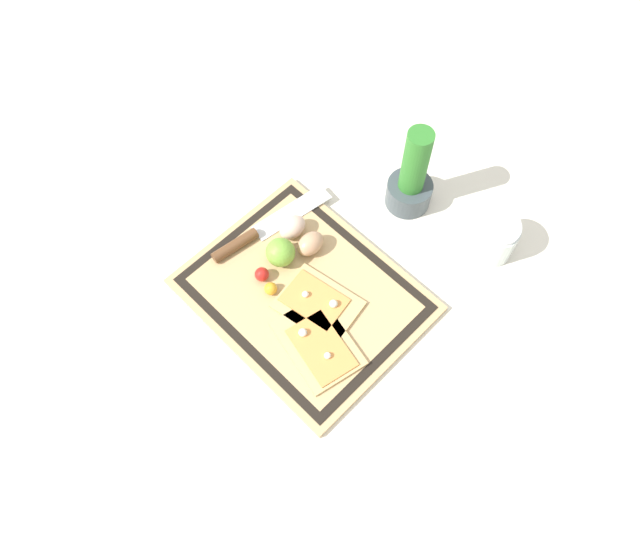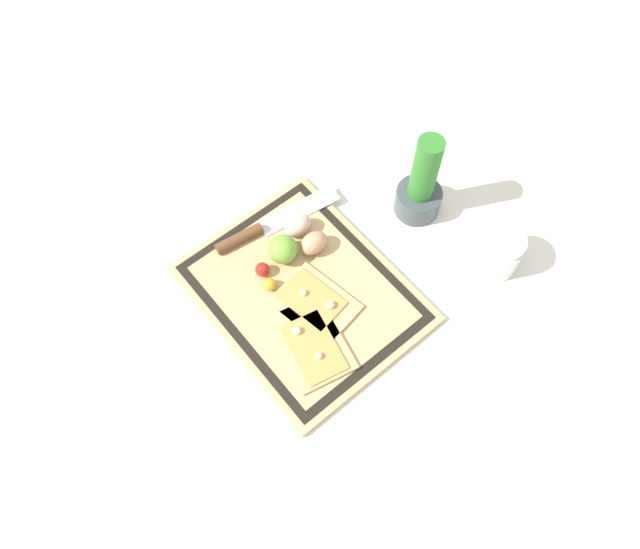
{
  "view_description": "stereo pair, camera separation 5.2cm",
  "coord_description": "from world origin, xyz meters",
  "px_view_note": "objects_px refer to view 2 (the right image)",
  "views": [
    {
      "loc": [
        0.39,
        -0.35,
        1.09
      ],
      "look_at": [
        0.0,
        0.04,
        0.03
      ],
      "focal_mm": 35.0,
      "sensor_mm": 36.0,
      "label": 1
    },
    {
      "loc": [
        0.42,
        -0.31,
        1.09
      ],
      "look_at": [
        0.0,
        0.04,
        0.03
      ],
      "focal_mm": 35.0,
      "sensor_mm": 36.0,
      "label": 2
    }
  ],
  "objects_px": {
    "sauce_jar": "(498,253)",
    "egg_brown": "(314,243)",
    "egg_pink": "(298,225)",
    "pizza_slice_far": "(314,303)",
    "cherry_tomato_red": "(262,269)",
    "lime": "(283,249)",
    "knife": "(258,230)",
    "pizza_slice_near": "(311,344)",
    "herb_pot": "(421,188)",
    "cherry_tomato_yellow": "(270,284)"
  },
  "relations": [
    {
      "from": "sauce_jar",
      "to": "knife",
      "type": "bearing_deg",
      "value": -137.15
    },
    {
      "from": "egg_brown",
      "to": "cherry_tomato_yellow",
      "type": "xyz_separation_m",
      "value": [
        0.01,
        -0.12,
        -0.01
      ]
    },
    {
      "from": "knife",
      "to": "egg_pink",
      "type": "xyz_separation_m",
      "value": [
        0.05,
        0.06,
        0.01
      ]
    },
    {
      "from": "herb_pot",
      "to": "cherry_tomato_red",
      "type": "bearing_deg",
      "value": -102.33
    },
    {
      "from": "pizza_slice_near",
      "to": "egg_pink",
      "type": "bearing_deg",
      "value": 146.97
    },
    {
      "from": "pizza_slice_far",
      "to": "egg_pink",
      "type": "distance_m",
      "value": 0.17
    },
    {
      "from": "egg_pink",
      "to": "cherry_tomato_red",
      "type": "bearing_deg",
      "value": -74.38
    },
    {
      "from": "cherry_tomato_red",
      "to": "sauce_jar",
      "type": "relative_size",
      "value": 0.31
    },
    {
      "from": "pizza_slice_near",
      "to": "cherry_tomato_red",
      "type": "height_order",
      "value": "cherry_tomato_red"
    },
    {
      "from": "knife",
      "to": "cherry_tomato_yellow",
      "type": "xyz_separation_m",
      "value": [
        0.11,
        -0.06,
        0.0
      ]
    },
    {
      "from": "egg_pink",
      "to": "sauce_jar",
      "type": "distance_m",
      "value": 0.39
    },
    {
      "from": "egg_brown",
      "to": "egg_pink",
      "type": "xyz_separation_m",
      "value": [
        -0.05,
        0.0,
        0.0
      ]
    },
    {
      "from": "knife",
      "to": "sauce_jar",
      "type": "relative_size",
      "value": 3.07
    },
    {
      "from": "pizza_slice_near",
      "to": "egg_brown",
      "type": "distance_m",
      "value": 0.2
    },
    {
      "from": "sauce_jar",
      "to": "pizza_slice_far",
      "type": "bearing_deg",
      "value": -113.98
    },
    {
      "from": "egg_pink",
      "to": "cherry_tomato_red",
      "type": "xyz_separation_m",
      "value": [
        0.03,
        -0.11,
        -0.01
      ]
    },
    {
      "from": "knife",
      "to": "egg_brown",
      "type": "xyz_separation_m",
      "value": [
        0.1,
        0.06,
        0.01
      ]
    },
    {
      "from": "egg_brown",
      "to": "herb_pot",
      "type": "distance_m",
      "value": 0.24
    },
    {
      "from": "egg_brown",
      "to": "lime",
      "type": "bearing_deg",
      "value": -112.51
    },
    {
      "from": "egg_brown",
      "to": "cherry_tomato_yellow",
      "type": "height_order",
      "value": "egg_brown"
    },
    {
      "from": "pizza_slice_far",
      "to": "herb_pot",
      "type": "bearing_deg",
      "value": 97.67
    },
    {
      "from": "pizza_slice_far",
      "to": "egg_pink",
      "type": "relative_size",
      "value": 2.79
    },
    {
      "from": "sauce_jar",
      "to": "egg_brown",
      "type": "bearing_deg",
      "value": -133.37
    },
    {
      "from": "egg_brown",
      "to": "lime",
      "type": "height_order",
      "value": "lime"
    },
    {
      "from": "lime",
      "to": "egg_brown",
      "type": "bearing_deg",
      "value": 67.49
    },
    {
      "from": "pizza_slice_near",
      "to": "sauce_jar",
      "type": "bearing_deg",
      "value": 77.02
    },
    {
      "from": "egg_pink",
      "to": "lime",
      "type": "bearing_deg",
      "value": -64.46
    },
    {
      "from": "cherry_tomato_red",
      "to": "herb_pot",
      "type": "height_order",
      "value": "herb_pot"
    },
    {
      "from": "lime",
      "to": "cherry_tomato_red",
      "type": "relative_size",
      "value": 2.06
    },
    {
      "from": "pizza_slice_far",
      "to": "cherry_tomato_red",
      "type": "height_order",
      "value": "cherry_tomato_red"
    },
    {
      "from": "egg_pink",
      "to": "lime",
      "type": "xyz_separation_m",
      "value": [
        0.03,
        -0.06,
        0.01
      ]
    },
    {
      "from": "egg_brown",
      "to": "cherry_tomato_red",
      "type": "bearing_deg",
      "value": -100.55
    },
    {
      "from": "cherry_tomato_red",
      "to": "herb_pot",
      "type": "bearing_deg",
      "value": 77.67
    },
    {
      "from": "lime",
      "to": "cherry_tomato_red",
      "type": "xyz_separation_m",
      "value": [
        0.0,
        -0.05,
        -0.01
      ]
    },
    {
      "from": "pizza_slice_near",
      "to": "lime",
      "type": "distance_m",
      "value": 0.2
    },
    {
      "from": "knife",
      "to": "cherry_tomato_yellow",
      "type": "distance_m",
      "value": 0.13
    },
    {
      "from": "knife",
      "to": "egg_pink",
      "type": "height_order",
      "value": "egg_pink"
    },
    {
      "from": "egg_brown",
      "to": "herb_pot",
      "type": "relative_size",
      "value": 0.28
    },
    {
      "from": "cherry_tomato_yellow",
      "to": "sauce_jar",
      "type": "distance_m",
      "value": 0.44
    },
    {
      "from": "pizza_slice_far",
      "to": "egg_brown",
      "type": "relative_size",
      "value": 2.79
    },
    {
      "from": "egg_pink",
      "to": "cherry_tomato_red",
      "type": "relative_size",
      "value": 2.09
    },
    {
      "from": "pizza_slice_far",
      "to": "sauce_jar",
      "type": "bearing_deg",
      "value": 66.02
    },
    {
      "from": "lime",
      "to": "sauce_jar",
      "type": "relative_size",
      "value": 0.64
    },
    {
      "from": "egg_brown",
      "to": "herb_pot",
      "type": "bearing_deg",
      "value": 76.83
    },
    {
      "from": "knife",
      "to": "sauce_jar",
      "type": "height_order",
      "value": "sauce_jar"
    },
    {
      "from": "sauce_jar",
      "to": "cherry_tomato_red",
      "type": "bearing_deg",
      "value": -125.68
    },
    {
      "from": "pizza_slice_far",
      "to": "cherry_tomato_red",
      "type": "relative_size",
      "value": 5.83
    },
    {
      "from": "cherry_tomato_red",
      "to": "sauce_jar",
      "type": "distance_m",
      "value": 0.46
    },
    {
      "from": "egg_pink",
      "to": "sauce_jar",
      "type": "bearing_deg",
      "value": 40.99
    },
    {
      "from": "pizza_slice_near",
      "to": "cherry_tomato_yellow",
      "type": "bearing_deg",
      "value": 174.44
    }
  ]
}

